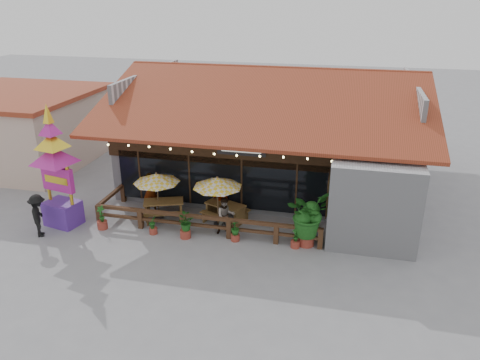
% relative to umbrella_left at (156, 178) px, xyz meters
% --- Properties ---
extents(ground, '(100.00, 100.00, 0.00)m').
position_rel_umbrella_left_xyz_m(ground, '(4.11, -0.63, -1.95)').
color(ground, gray).
rests_on(ground, ground).
extents(restaurant_building, '(15.50, 14.73, 6.09)m').
position_rel_umbrella_left_xyz_m(restaurant_building, '(4.37, 5.98, 0.26)').
color(restaurant_building, silver).
rests_on(restaurant_building, ground).
extents(patio_railing, '(10.00, 2.60, 0.92)m').
position_rel_umbrella_left_xyz_m(patio_railing, '(1.86, -0.89, -1.34)').
color(patio_railing, '#4C2E1B').
rests_on(patio_railing, ground).
extents(neighbor_building, '(8.40, 8.40, 4.22)m').
position_rel_umbrella_left_xyz_m(neighbor_building, '(-10.89, 5.37, 0.19)').
color(neighbor_building, '#BEAA8F').
rests_on(neighbor_building, ground).
extents(umbrella_left, '(2.73, 2.73, 2.24)m').
position_rel_umbrella_left_xyz_m(umbrella_left, '(0.00, 0.00, 0.00)').
color(umbrella_left, brown).
rests_on(umbrella_left, ground).
extents(umbrella_right, '(2.70, 2.70, 2.32)m').
position_rel_umbrella_left_xyz_m(umbrella_right, '(2.83, -0.04, 0.07)').
color(umbrella_right, brown).
rests_on(umbrella_right, ground).
extents(picnic_table_left, '(2.20, 2.06, 0.86)m').
position_rel_umbrella_left_xyz_m(picnic_table_left, '(0.25, 0.03, -1.37)').
color(picnic_table_left, brown).
rests_on(picnic_table_left, ground).
extents(picnic_table_right, '(2.20, 2.06, 0.85)m').
position_rel_umbrella_left_xyz_m(picnic_table_right, '(3.06, 0.37, -1.38)').
color(picnic_table_right, brown).
rests_on(picnic_table_right, ground).
extents(thai_sign_tower, '(2.57, 2.57, 5.88)m').
position_rel_umbrella_left_xyz_m(thai_sign_tower, '(-3.89, -1.55, 1.16)').
color(thai_sign_tower, '#542895').
rests_on(thai_sign_tower, ground).
extents(tropical_plant, '(2.22, 2.28, 2.41)m').
position_rel_umbrella_left_xyz_m(tropical_plant, '(6.84, -0.97, -0.57)').
color(tropical_plant, maroon).
rests_on(tropical_plant, ground).
extents(diner_a, '(0.82, 0.76, 1.88)m').
position_rel_umbrella_left_xyz_m(diner_a, '(-0.69, 0.71, -1.01)').
color(diner_a, '#3B2412').
rests_on(diner_a, ground).
extents(diner_b, '(1.00, 0.92, 1.66)m').
position_rel_umbrella_left_xyz_m(diner_b, '(3.36, -0.75, -1.12)').
color(diner_b, '#3B2412').
rests_on(diner_b, ground).
extents(diner_c, '(0.90, 0.44, 1.50)m').
position_rel_umbrella_left_xyz_m(diner_c, '(2.75, 0.76, -1.20)').
color(diner_c, '#3B2412').
rests_on(diner_c, ground).
extents(pedestrian, '(1.23, 1.40, 1.88)m').
position_rel_umbrella_left_xyz_m(pedestrian, '(-4.25, -2.72, -1.01)').
color(pedestrian, black).
rests_on(pedestrian, ground).
extents(planter_a, '(0.44, 0.44, 1.08)m').
position_rel_umbrella_left_xyz_m(planter_a, '(-2.01, -1.56, -1.50)').
color(planter_a, maroon).
rests_on(planter_a, ground).
extents(planter_b, '(0.38, 0.40, 0.85)m').
position_rel_umbrella_left_xyz_m(planter_b, '(0.35, -1.50, -1.57)').
color(planter_b, maroon).
rests_on(planter_b, ground).
extents(planter_c, '(0.81, 0.75, 1.10)m').
position_rel_umbrella_left_xyz_m(planter_c, '(1.81, -1.52, -1.33)').
color(planter_c, maroon).
rests_on(planter_c, ground).
extents(planter_d, '(0.47, 0.47, 0.90)m').
position_rel_umbrella_left_xyz_m(planter_d, '(3.92, -1.28, -1.52)').
color(planter_d, maroon).
rests_on(planter_d, ground).
extents(planter_e, '(0.38, 0.38, 0.91)m').
position_rel_umbrella_left_xyz_m(planter_e, '(6.43, -1.27, -1.57)').
color(planter_e, maroon).
rests_on(planter_e, ground).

